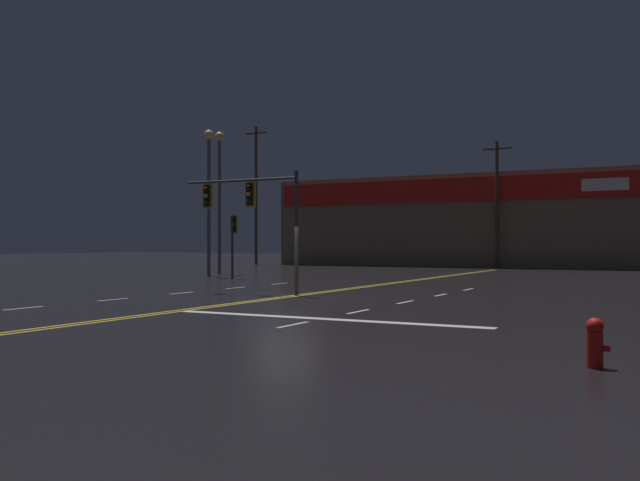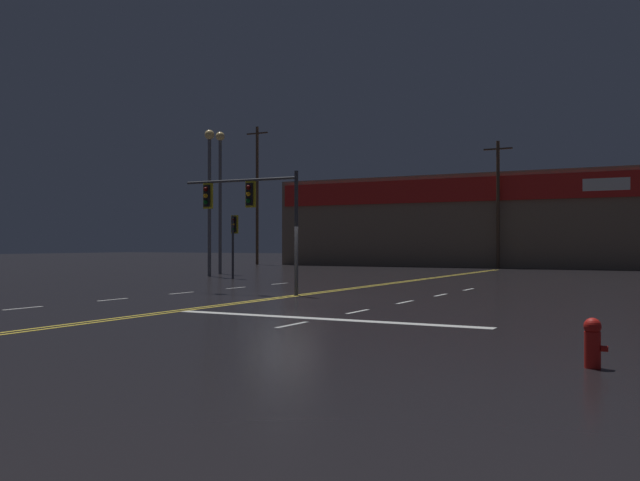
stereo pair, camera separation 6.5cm
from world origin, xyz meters
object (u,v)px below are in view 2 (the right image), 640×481
Objects in this scene: streetlight_median_approach at (220,182)px; fire_hydrant at (593,342)px; traffic_signal_median at (247,202)px; traffic_signal_corner_northwest at (234,232)px; streetlight_far_left at (209,181)px.

fire_hydrant is at bearing -45.02° from streetlight_median_approach.
traffic_signal_median reaches higher than traffic_signal_corner_northwest.
streetlight_median_approach is 11.70× the size of fire_hydrant.
traffic_signal_corner_northwest is at bearing 135.49° from fire_hydrant.
traffic_signal_median is 6.61× the size of fire_hydrant.
traffic_signal_corner_northwest is 29.02m from fire_hydrant.
fire_hydrant is at bearing -43.01° from streetlight_far_left.
traffic_signal_median is 17.74m from fire_hydrant.
traffic_signal_corner_northwest is at bearing 127.15° from traffic_signal_median.
fire_hydrant is at bearing -38.96° from traffic_signal_median.
streetlight_far_left is (-9.86, 10.89, 2.04)m from traffic_signal_median.
streetlight_median_approach is 35.65m from fire_hydrant.
fire_hydrant is at bearing -44.51° from traffic_signal_corner_northwest.
traffic_signal_median is at bearing -52.85° from traffic_signal_corner_northwest.
traffic_signal_median is 0.56× the size of streetlight_median_approach.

